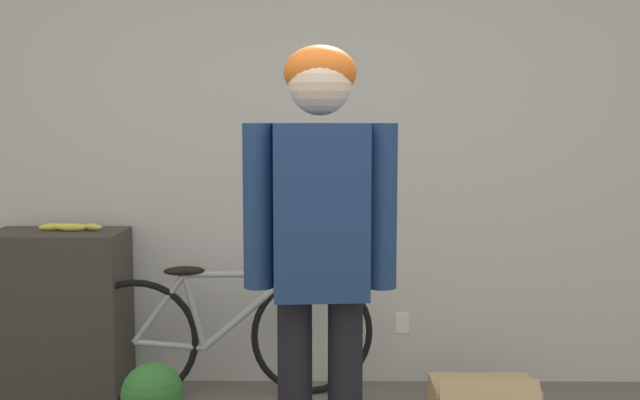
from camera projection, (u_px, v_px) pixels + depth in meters
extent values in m
cube|color=silver|center=(307.00, 159.00, 4.27)|extent=(8.00, 0.06, 2.60)
cube|color=white|center=(402.00, 323.00, 4.33)|extent=(0.08, 0.01, 0.12)
cube|color=#38332D|center=(59.00, 314.00, 4.11)|extent=(0.72, 0.42, 0.92)
cube|color=navy|center=(320.00, 210.00, 2.77)|extent=(0.37, 0.28, 0.65)
cylinder|color=navy|center=(258.00, 206.00, 2.77)|extent=(0.11, 0.11, 0.61)
cylinder|color=navy|center=(382.00, 206.00, 2.77)|extent=(0.11, 0.11, 0.61)
sphere|color=beige|center=(320.00, 83.00, 2.72)|extent=(0.23, 0.23, 0.23)
ellipsoid|color=orange|center=(320.00, 72.00, 2.73)|extent=(0.27, 0.24, 0.20)
torus|color=black|center=(134.00, 342.00, 3.99)|extent=(0.68, 0.15, 0.68)
torus|color=black|center=(313.00, 334.00, 4.14)|extent=(0.68, 0.15, 0.68)
cylinder|color=#999EA3|center=(169.00, 345.00, 4.02)|extent=(0.37, 0.09, 0.08)
cylinder|color=#999EA3|center=(159.00, 308.00, 3.99)|extent=(0.30, 0.08, 0.38)
cylinder|color=#999EA3|center=(194.00, 312.00, 4.02)|extent=(0.13, 0.05, 0.42)
cylinder|color=#999EA3|center=(248.00, 311.00, 4.07)|extent=(0.51, 0.12, 0.42)
cylinder|color=#999EA3|center=(239.00, 274.00, 4.04)|extent=(0.58, 0.13, 0.05)
cylinder|color=#999EA3|center=(302.00, 304.00, 4.11)|extent=(0.15, 0.06, 0.35)
cylinder|color=#999EA3|center=(295.00, 269.00, 4.08)|extent=(0.07, 0.04, 0.08)
cylinder|color=#999EA3|center=(299.00, 263.00, 4.08)|extent=(0.10, 0.46, 0.02)
ellipsoid|color=black|center=(184.00, 271.00, 3.99)|extent=(0.23, 0.11, 0.05)
ellipsoid|color=#EAD64C|center=(71.00, 227.00, 4.07)|extent=(0.16, 0.04, 0.04)
ellipsoid|color=#EAD64C|center=(53.00, 227.00, 4.09)|extent=(0.15, 0.10, 0.04)
ellipsoid|color=#EAD64C|center=(91.00, 227.00, 4.09)|extent=(0.15, 0.10, 0.04)
sphere|color=brown|center=(43.00, 226.00, 4.11)|extent=(0.02, 0.02, 0.02)
cube|color=tan|center=(483.00, 399.00, 3.86)|extent=(0.53, 0.31, 0.17)
cube|color=tan|center=(491.00, 396.00, 3.69)|extent=(0.50, 0.11, 0.14)
sphere|color=#2D6B2D|center=(152.00, 394.00, 3.31)|extent=(0.28, 0.28, 0.28)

